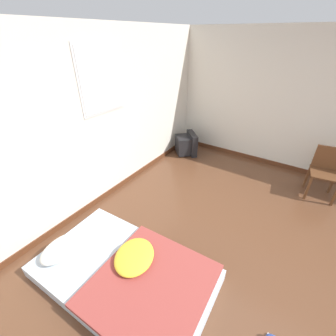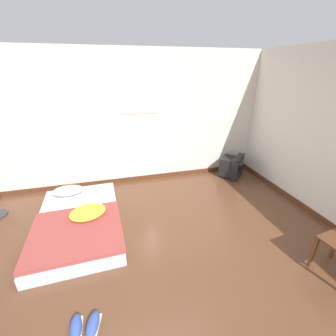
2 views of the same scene
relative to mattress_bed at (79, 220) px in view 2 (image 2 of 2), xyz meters
name	(u,v)px [view 2 (image 2 of 2)]	position (x,y,z in m)	size (l,w,h in m)	color
ground_plane	(152,292)	(0.85, -1.40, -0.11)	(20.00, 20.00, 0.00)	brown
wall_back	(122,121)	(0.86, 1.37, 1.18)	(8.15, 0.08, 2.60)	silver
mattress_bed	(79,220)	(0.00, 0.00, 0.00)	(1.27, 2.05, 0.31)	silver
crt_tv	(232,166)	(3.16, 0.99, 0.13)	(0.63, 0.63, 0.50)	black
sneaker_pair	(84,327)	(0.18, -1.62, -0.06)	(0.29, 0.28, 0.10)	silver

